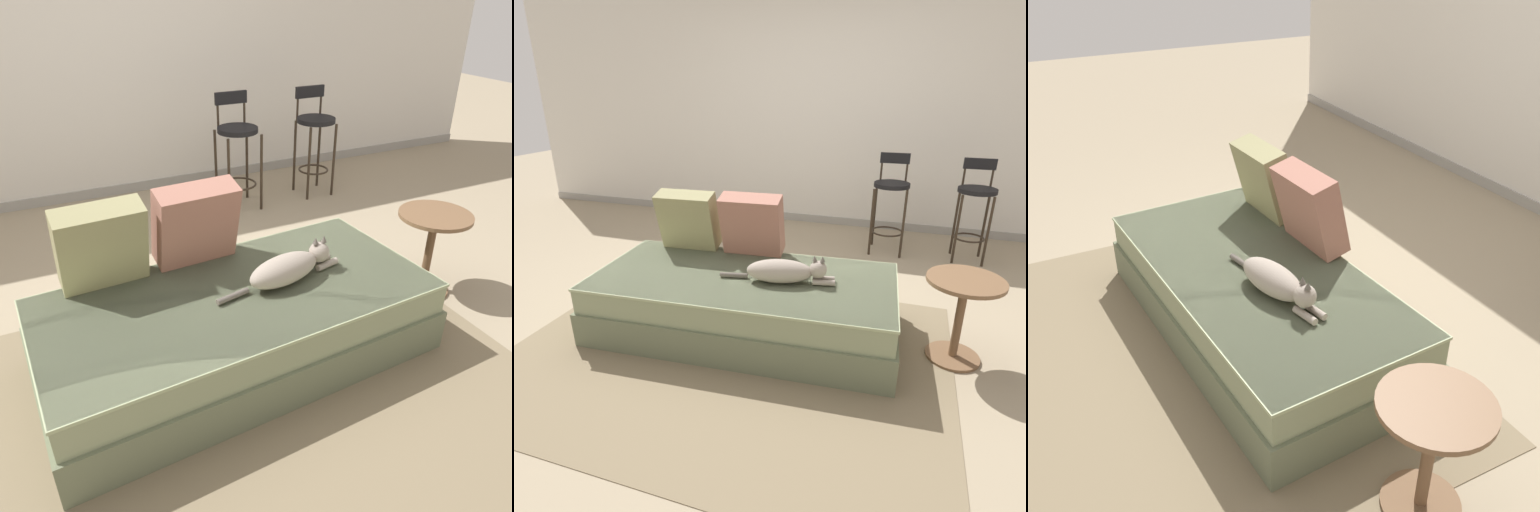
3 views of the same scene
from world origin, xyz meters
The scene contains 11 objects.
ground_plane centered at (0.00, 0.00, 0.00)m, with size 16.00×16.00×0.00m, color gray.
wall_back_panel centered at (0.00, 2.25, 1.30)m, with size 8.00×0.10×2.60m, color silver.
wall_baseboard_trim centered at (0.00, 2.20, 0.04)m, with size 8.00×0.02×0.09m, color gray.
area_rug centered at (0.00, -0.70, 0.00)m, with size 2.70×2.06×0.01m, color #75664C.
couch centered at (0.00, -0.40, 0.21)m, with size 2.06×1.09×0.41m.
throw_pillow_corner centered at (-0.57, -0.06, 0.64)m, with size 0.45×0.28×0.45m.
throw_pillow_middle centered at (-0.07, -0.02, 0.64)m, with size 0.45×0.29×0.46m.
cat centered at (0.28, -0.41, 0.48)m, with size 0.74×0.25×0.19m.
bar_stool_near_window centered at (0.81, 1.47, 0.55)m, with size 0.34×0.34×0.97m.
bar_stool_by_doorway centered at (1.57, 1.47, 0.57)m, with size 0.34×0.34×0.95m.
side_table centered at (1.35, -0.31, 0.35)m, with size 0.44×0.44×0.54m.
Camera 1 is at (-0.81, -2.33, 1.78)m, focal length 35.00 mm.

